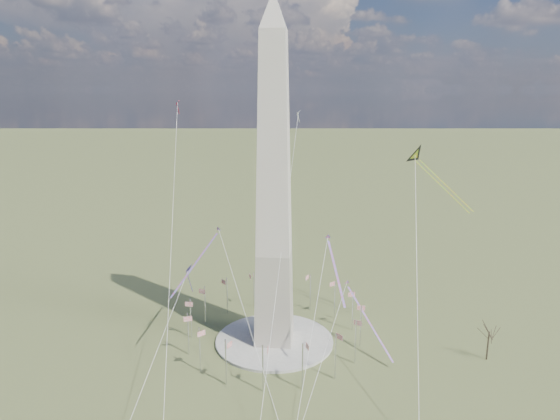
# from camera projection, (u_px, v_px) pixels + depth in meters

# --- Properties ---
(ground) EXTENTS (2000.00, 2000.00, 0.00)m
(ground) POSITION_uv_depth(u_px,v_px,m) (274.00, 342.00, 153.04)
(ground) COLOR #4C552A
(ground) RESTS_ON ground
(plaza) EXTENTS (36.00, 36.00, 0.80)m
(plaza) POSITION_uv_depth(u_px,v_px,m) (274.00, 340.00, 152.95)
(plaza) COLOR beige
(plaza) RESTS_ON ground
(washington_monument) EXTENTS (15.56, 15.56, 100.00)m
(washington_monument) POSITION_uv_depth(u_px,v_px,m) (274.00, 188.00, 141.80)
(washington_monument) COLOR beige
(washington_monument) RESTS_ON plaza
(flagpole_ring) EXTENTS (54.40, 54.40, 13.00)m
(flagpole_ring) POSITION_uv_depth(u_px,v_px,m) (274.00, 320.00, 151.34)
(flagpole_ring) COLOR silver
(flagpole_ring) RESTS_ON ground
(tree_near) EXTENTS (7.40, 7.40, 12.95)m
(tree_near) POSITION_uv_depth(u_px,v_px,m) (490.00, 330.00, 140.84)
(tree_near) COLOR #443A29
(tree_near) RESTS_ON ground
(kite_delta_black) EXTENTS (19.45, 18.23, 17.91)m
(kite_delta_black) POSITION_uv_depth(u_px,v_px,m) (418.00, 158.00, 150.27)
(kite_delta_black) COLOR black
(kite_delta_black) RESTS_ON ground
(kite_diamond_purple) EXTENTS (1.61, 2.91, 9.04)m
(kite_diamond_purple) POSITION_uv_depth(u_px,v_px,m) (189.00, 272.00, 147.41)
(kite_diamond_purple) COLOR navy
(kite_diamond_purple) RESTS_ON ground
(kite_streamer_left) EXTENTS (6.05, 19.83, 13.83)m
(kite_streamer_left) POSITION_uv_depth(u_px,v_px,m) (334.00, 261.00, 136.68)
(kite_streamer_left) COLOR #FF2840
(kite_streamer_left) RESTS_ON ground
(kite_streamer_mid) EXTENTS (10.76, 20.61, 15.26)m
(kite_streamer_mid) POSITION_uv_depth(u_px,v_px,m) (203.00, 252.00, 145.14)
(kite_streamer_mid) COLOR #FF2840
(kite_streamer_mid) RESTS_ON ground
(kite_streamer_right) EXTENTS (14.07, 20.83, 16.39)m
(kite_streamer_right) POSITION_uv_depth(u_px,v_px,m) (361.00, 308.00, 148.86)
(kite_streamer_right) COLOR #FF2840
(kite_streamer_right) RESTS_ON ground
(kite_small_red) EXTENTS (1.21, 1.87, 4.56)m
(kite_small_red) POSITION_uv_depth(u_px,v_px,m) (178.00, 104.00, 171.42)
(kite_small_red) COLOR red
(kite_small_red) RESTS_ON ground
(kite_small_white) EXTENTS (1.42, 2.10, 4.46)m
(kite_small_white) POSITION_uv_depth(u_px,v_px,m) (298.00, 114.00, 185.70)
(kite_small_white) COLOR white
(kite_small_white) RESTS_ON ground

